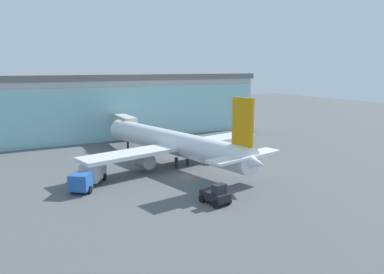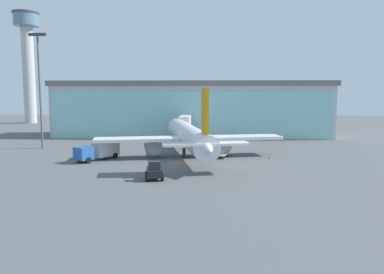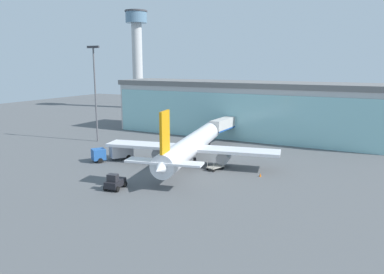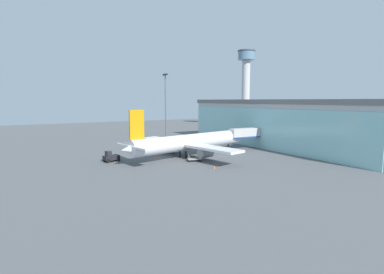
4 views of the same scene
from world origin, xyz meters
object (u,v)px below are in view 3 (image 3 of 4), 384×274
(jet_bridge, at_px, (226,124))
(safety_cone_nose, at_px, (164,172))
(catering_truck, at_px, (114,152))
(pushback_tug, at_px, (115,182))
(safety_cone_wingtip, at_px, (260,175))
(airplane, at_px, (192,145))
(control_tower, at_px, (137,48))
(apron_light_mast, at_px, (95,87))
(baggage_cart, at_px, (215,167))

(jet_bridge, bearing_deg, safety_cone_nose, -177.63)
(catering_truck, height_order, pushback_tug, catering_truck)
(jet_bridge, xyz_separation_m, safety_cone_nose, (0.57, -27.29, -3.89))
(jet_bridge, bearing_deg, pushback_tug, 178.62)
(safety_cone_wingtip, bearing_deg, catering_truck, -175.02)
(safety_cone_wingtip, bearing_deg, pushback_tug, -137.17)
(jet_bridge, bearing_deg, catering_truck, 154.35)
(safety_cone_nose, bearing_deg, safety_cone_wingtip, 21.76)
(safety_cone_wingtip, bearing_deg, airplane, 171.52)
(jet_bridge, distance_m, control_tower, 74.78)
(pushback_tug, distance_m, safety_cone_wingtip, 22.27)
(catering_truck, distance_m, safety_cone_nose, 13.18)
(apron_light_mast, xyz_separation_m, catering_truck, (14.05, -11.51, -10.87))
(airplane, distance_m, catering_truck, 14.55)
(control_tower, bearing_deg, pushback_tug, -56.48)
(catering_truck, distance_m, pushback_tug, 16.55)
(catering_truck, bearing_deg, jet_bridge, -172.61)
(airplane, height_order, safety_cone_wingtip, airplane)
(safety_cone_nose, bearing_deg, baggage_cart, 42.58)
(apron_light_mast, height_order, safety_cone_nose, apron_light_mast)
(baggage_cart, relative_size, safety_cone_wingtip, 5.77)
(control_tower, relative_size, baggage_cart, 11.71)
(pushback_tug, height_order, safety_cone_wingtip, pushback_tug)
(control_tower, xyz_separation_m, airplane, (57.81, -65.22, -20.05))
(catering_truck, bearing_deg, airplane, 141.46)
(pushback_tug, bearing_deg, jet_bridge, -12.32)
(apron_light_mast, distance_m, catering_truck, 21.17)
(jet_bridge, height_order, baggage_cart, jet_bridge)
(jet_bridge, distance_m, catering_truck, 27.02)
(pushback_tug, distance_m, safety_cone_nose, 9.78)
(pushback_tug, relative_size, safety_cone_wingtip, 6.29)
(jet_bridge, height_order, catering_truck, jet_bridge)
(pushback_tug, bearing_deg, apron_light_mast, 35.52)
(airplane, bearing_deg, safety_cone_nose, 160.26)
(safety_cone_wingtip, bearing_deg, safety_cone_nose, -158.24)
(control_tower, xyz_separation_m, apron_light_mast, (29.97, -58.00, -11.01))
(airplane, xyz_separation_m, catering_truck, (-13.78, -4.28, -1.84))
(catering_truck, distance_m, baggage_cart, 19.25)
(control_tower, height_order, airplane, control_tower)
(apron_light_mast, bearing_deg, pushback_tug, -44.71)
(airplane, height_order, safety_cone_nose, airplane)
(apron_light_mast, bearing_deg, safety_cone_wingtip, -12.65)
(jet_bridge, xyz_separation_m, pushback_tug, (-1.64, -36.79, -3.19))
(control_tower, distance_m, safety_cone_wingtip, 100.31)
(catering_truck, xyz_separation_m, safety_cone_nose, (12.70, -3.30, -1.19))
(safety_cone_nose, distance_m, safety_cone_wingtip, 15.20)
(apron_light_mast, bearing_deg, jet_bridge, 25.50)
(catering_truck, height_order, safety_cone_nose, catering_truck)
(control_tower, bearing_deg, airplane, -48.45)
(safety_cone_nose, relative_size, safety_cone_wingtip, 1.00)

